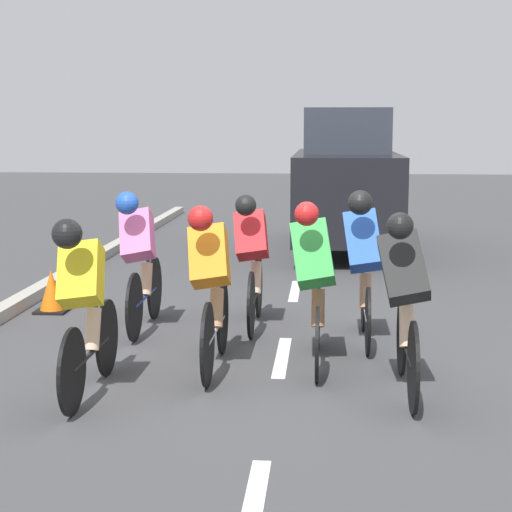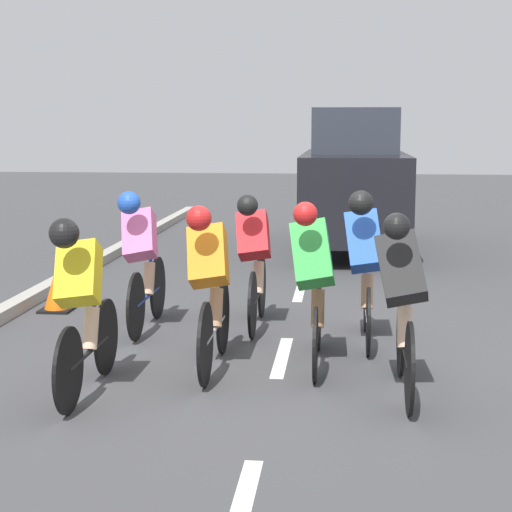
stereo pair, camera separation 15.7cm
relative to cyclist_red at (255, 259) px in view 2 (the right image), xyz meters
The scene contains 13 objects.
ground_plane 1.47m from the cyclist_red, 107.26° to the left, with size 60.00×60.00×0.00m, color #424244.
lane_stripe_near 4.39m from the cyclist_red, 94.97° to the left, with size 0.12×1.40×0.01m, color white.
lane_stripe_mid 1.39m from the cyclist_red, 108.68° to the left, with size 0.12×1.40×0.01m, color white.
lane_stripe_far 2.25m from the cyclist_red, 100.15° to the right, with size 0.12×1.40×0.01m, color white.
cyclist_red is the anchor object (origin of this frame).
cyclist_yellow 2.65m from the cyclist_red, 64.89° to the left, with size 0.38×1.69×1.45m.
cyclist_pink 1.18m from the cyclist_red, 10.20° to the left, with size 0.41×1.71×1.48m.
cyclist_green 1.55m from the cyclist_red, 115.61° to the left, with size 0.42×1.69×1.50m.
cyclist_black 2.56m from the cyclist_red, 123.04° to the left, with size 0.43×1.72×1.49m.
cyclist_blue 1.27m from the cyclist_red, 153.70° to the left, with size 0.40×1.61×1.54m.
cyclist_orange 1.62m from the cyclist_red, 82.18° to the left, with size 0.40×1.74×1.48m.
support_car 6.02m from the cyclist_red, 100.51° to the right, with size 1.70×4.59×2.41m.
traffic_cone 2.50m from the cyclist_red, 14.25° to the right, with size 0.36×0.36×0.49m.
Camera 2 is at (-0.55, 7.61, 2.15)m, focal length 60.00 mm.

